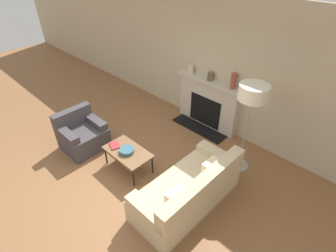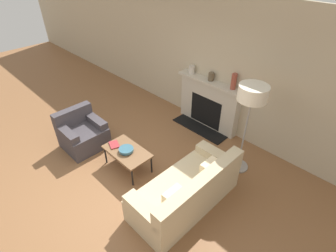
{
  "view_description": "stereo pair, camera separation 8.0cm",
  "coord_description": "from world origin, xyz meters",
  "px_view_note": "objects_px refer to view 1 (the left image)",
  "views": [
    {
      "loc": [
        2.87,
        -1.76,
        3.61
      ],
      "look_at": [
        -0.25,
        1.45,
        0.45
      ],
      "focal_mm": 28.0,
      "sensor_mm": 36.0,
      "label": 1
    },
    {
      "loc": [
        2.93,
        -1.7,
        3.61
      ],
      "look_at": [
        -0.25,
        1.45,
        0.45
      ],
      "focal_mm": 28.0,
      "sensor_mm": 36.0,
      "label": 2
    }
  ],
  "objects_px": {
    "coffee_table": "(128,153)",
    "mantel_vase_center_right": "(233,81)",
    "bowl": "(127,150)",
    "couch": "(189,191)",
    "fireplace": "(208,104)",
    "mantel_vase_left": "(191,69)",
    "book": "(115,145)",
    "mantel_vase_center_left": "(210,76)",
    "floor_lamp": "(252,99)",
    "armchair_near": "(82,134)"
  },
  "relations": [
    {
      "from": "armchair_near",
      "to": "bowl",
      "type": "distance_m",
      "value": 1.27
    },
    {
      "from": "fireplace",
      "to": "mantel_vase_left",
      "type": "xyz_separation_m",
      "value": [
        -0.56,
        0.01,
        0.67
      ]
    },
    {
      "from": "mantel_vase_center_left",
      "to": "mantel_vase_center_right",
      "type": "relative_size",
      "value": 0.54
    },
    {
      "from": "book",
      "to": "mantel_vase_center_right",
      "type": "distance_m",
      "value": 2.68
    },
    {
      "from": "bowl",
      "to": "floor_lamp",
      "type": "relative_size",
      "value": 0.16
    },
    {
      "from": "coffee_table",
      "to": "bowl",
      "type": "relative_size",
      "value": 3.34
    },
    {
      "from": "armchair_near",
      "to": "coffee_table",
      "type": "bearing_deg",
      "value": -78.48
    },
    {
      "from": "bowl",
      "to": "floor_lamp",
      "type": "height_order",
      "value": "floor_lamp"
    },
    {
      "from": "fireplace",
      "to": "couch",
      "type": "xyz_separation_m",
      "value": [
        1.23,
        -2.09,
        -0.25
      ]
    },
    {
      "from": "floor_lamp",
      "to": "mantel_vase_left",
      "type": "distance_m",
      "value": 2.06
    },
    {
      "from": "mantel_vase_center_right",
      "to": "fireplace",
      "type": "bearing_deg",
      "value": -178.51
    },
    {
      "from": "coffee_table",
      "to": "mantel_vase_left",
      "type": "xyz_separation_m",
      "value": [
        -0.42,
        2.26,
        0.84
      ]
    },
    {
      "from": "coffee_table",
      "to": "book",
      "type": "relative_size",
      "value": 3.3
    },
    {
      "from": "coffee_table",
      "to": "mantel_vase_center_left",
      "type": "bearing_deg",
      "value": 86.7
    },
    {
      "from": "coffee_table",
      "to": "couch",
      "type": "bearing_deg",
      "value": 6.43
    },
    {
      "from": "armchair_near",
      "to": "bowl",
      "type": "xyz_separation_m",
      "value": [
        1.24,
        0.23,
        0.16
      ]
    },
    {
      "from": "fireplace",
      "to": "armchair_near",
      "type": "relative_size",
      "value": 1.98
    },
    {
      "from": "couch",
      "to": "mantel_vase_center_right",
      "type": "bearing_deg",
      "value": -162.18
    },
    {
      "from": "fireplace",
      "to": "floor_lamp",
      "type": "height_order",
      "value": "floor_lamp"
    },
    {
      "from": "armchair_near",
      "to": "mantel_vase_center_right",
      "type": "bearing_deg",
      "value": -37.42
    },
    {
      "from": "fireplace",
      "to": "coffee_table",
      "type": "height_order",
      "value": "fireplace"
    },
    {
      "from": "floor_lamp",
      "to": "mantel_vase_left",
      "type": "xyz_separation_m",
      "value": [
        -1.9,
        0.73,
        -0.27
      ]
    },
    {
      "from": "mantel_vase_left",
      "to": "bowl",
      "type": "bearing_deg",
      "value": -79.4
    },
    {
      "from": "bowl",
      "to": "mantel_vase_left",
      "type": "xyz_separation_m",
      "value": [
        -0.43,
        2.28,
        0.76
      ]
    },
    {
      "from": "mantel_vase_center_right",
      "to": "mantel_vase_center_left",
      "type": "bearing_deg",
      "value": 180.0
    },
    {
      "from": "book",
      "to": "floor_lamp",
      "type": "bearing_deg",
      "value": 62.83
    },
    {
      "from": "fireplace",
      "to": "mantel_vase_center_left",
      "type": "bearing_deg",
      "value": 124.08
    },
    {
      "from": "mantel_vase_left",
      "to": "book",
      "type": "bearing_deg",
      "value": -87.17
    },
    {
      "from": "bowl",
      "to": "floor_lamp",
      "type": "bearing_deg",
      "value": 46.42
    },
    {
      "from": "fireplace",
      "to": "mantel_vase_center_right",
      "type": "relative_size",
      "value": 4.92
    },
    {
      "from": "coffee_table",
      "to": "mantel_vase_center_right",
      "type": "xyz_separation_m",
      "value": [
        0.69,
        2.26,
        0.92
      ]
    },
    {
      "from": "couch",
      "to": "mantel_vase_center_left",
      "type": "relative_size",
      "value": 10.45
    },
    {
      "from": "mantel_vase_center_left",
      "to": "mantel_vase_center_right",
      "type": "height_order",
      "value": "mantel_vase_center_right"
    },
    {
      "from": "bowl",
      "to": "couch",
      "type": "bearing_deg",
      "value": 7.34
    },
    {
      "from": "mantel_vase_center_left",
      "to": "mantel_vase_left",
      "type": "bearing_deg",
      "value": 180.0
    },
    {
      "from": "floor_lamp",
      "to": "mantel_vase_center_right",
      "type": "xyz_separation_m",
      "value": [
        -0.79,
        0.73,
        -0.19
      ]
    },
    {
      "from": "coffee_table",
      "to": "bowl",
      "type": "bearing_deg",
      "value": -64.27
    },
    {
      "from": "bowl",
      "to": "mantel_vase_left",
      "type": "height_order",
      "value": "mantel_vase_left"
    },
    {
      "from": "fireplace",
      "to": "armchair_near",
      "type": "xyz_separation_m",
      "value": [
        -1.37,
        -2.5,
        -0.25
      ]
    },
    {
      "from": "armchair_near",
      "to": "floor_lamp",
      "type": "height_order",
      "value": "floor_lamp"
    },
    {
      "from": "couch",
      "to": "bowl",
      "type": "bearing_deg",
      "value": -82.66
    },
    {
      "from": "fireplace",
      "to": "mantel_vase_center_right",
      "type": "xyz_separation_m",
      "value": [
        0.55,
        0.01,
        0.75
      ]
    },
    {
      "from": "fireplace",
      "to": "floor_lamp",
      "type": "relative_size",
      "value": 0.94
    },
    {
      "from": "coffee_table",
      "to": "mantel_vase_center_left",
      "type": "distance_m",
      "value": 2.42
    },
    {
      "from": "bowl",
      "to": "mantel_vase_center_right",
      "type": "distance_m",
      "value": 2.52
    },
    {
      "from": "fireplace",
      "to": "mantel_vase_left",
      "type": "height_order",
      "value": "mantel_vase_left"
    },
    {
      "from": "armchair_near",
      "to": "coffee_table",
      "type": "xyz_separation_m",
      "value": [
        1.23,
        0.25,
        0.09
      ]
    },
    {
      "from": "armchair_near",
      "to": "mantel_vase_center_left",
      "type": "relative_size",
      "value": 4.61
    },
    {
      "from": "bowl",
      "to": "book",
      "type": "distance_m",
      "value": 0.32
    },
    {
      "from": "mantel_vase_left",
      "to": "mantel_vase_center_right",
      "type": "relative_size",
      "value": 0.53
    }
  ]
}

